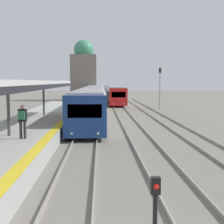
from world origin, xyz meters
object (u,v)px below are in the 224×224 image
Objects in this scene: signal_post_near at (155,208)px; signal_mast_far at (160,83)px; person_on_platform at (22,119)px; train_near at (93,96)px; train_far at (112,91)px.

signal_mast_far is (6.91, 35.55, 2.37)m from signal_post_near.
person_on_platform is 29.12m from signal_mast_far.
person_on_platform is 0.03× the size of train_near.
train_near is 8.76× the size of signal_mast_far.
train_far reaches higher than signal_post_near.
person_on_platform is 0.04× the size of train_far.
signal_post_near is at bearing -101.00° from signal_mast_far.
signal_post_near is 0.31× the size of signal_mast_far.
train_far is (6.35, 51.60, -0.28)m from person_on_platform.
train_far is at bearing 88.64° from signal_post_near.
person_on_platform is at bearing -95.91° from train_near.
signal_post_near is 36.29m from signal_mast_far.
train_far reaches higher than person_on_platform.
train_near is 24.25m from train_far.
train_near is 1.04× the size of train_far.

